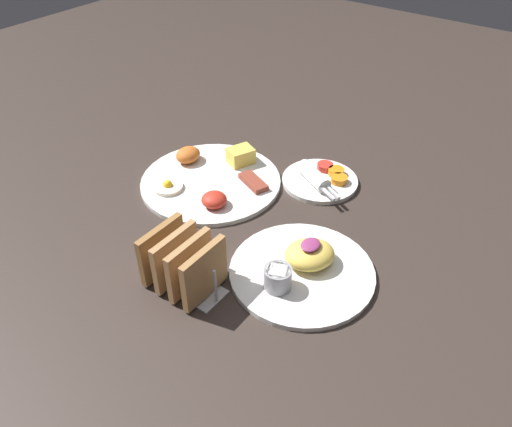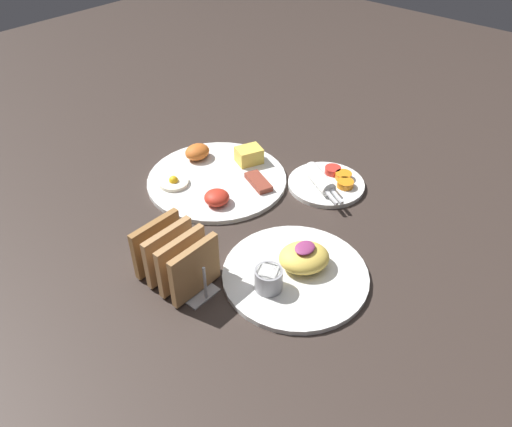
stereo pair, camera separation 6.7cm
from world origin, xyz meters
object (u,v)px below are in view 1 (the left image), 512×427
at_px(plate_condiments, 320,179).
at_px(plate_breakfast, 211,179).
at_px(plate_foreground, 302,268).
at_px(toast_rack, 183,263).

bearing_deg(plate_condiments, plate_breakfast, 126.01).
height_order(plate_condiments, plate_foreground, plate_foreground).
xyz_separation_m(plate_condiments, plate_foreground, (-0.26, -0.12, 0.00)).
relative_size(plate_breakfast, toast_rack, 2.07).
relative_size(plate_condiments, toast_rack, 1.12).
distance_m(plate_breakfast, plate_foreground, 0.33).
height_order(plate_breakfast, toast_rack, toast_rack).
bearing_deg(toast_rack, plate_condiments, -4.33).
bearing_deg(plate_breakfast, plate_condiments, -53.99).
distance_m(plate_breakfast, toast_rack, 0.31).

